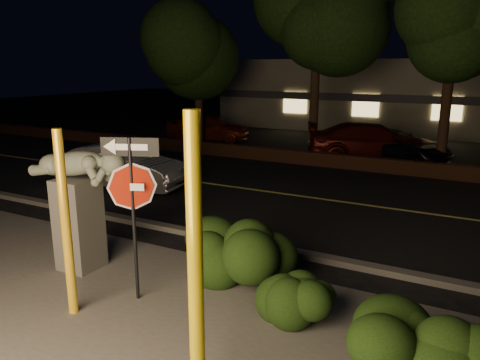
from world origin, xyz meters
name	(u,v)px	position (x,y,z in m)	size (l,w,h in m)	color
ground	(351,178)	(0.00, 10.00, 0.00)	(90.00, 90.00, 0.00)	black
patio	(133,344)	(0.00, -1.00, 0.01)	(14.00, 6.00, 0.02)	#4C4944
road	(322,199)	(0.00, 7.00, 0.01)	(80.00, 8.00, 0.01)	black
lane_marking	(322,199)	(0.00, 7.00, 0.02)	(80.00, 0.12, 0.01)	#CBBD51
curb	(258,246)	(0.00, 2.90, 0.06)	(80.00, 0.25, 0.12)	#4C4944
brick_wall	(361,163)	(0.00, 11.30, 0.25)	(40.00, 0.35, 0.50)	#4C2918
parking_lot	(391,146)	(0.00, 17.00, 0.01)	(40.00, 12.00, 0.01)	black
building	(420,94)	(0.00, 24.99, 2.00)	(22.00, 10.20, 4.00)	#6A6554
tree_far_a	(197,27)	(-8.00, 13.00, 5.34)	(4.60, 4.60, 7.43)	black
tree_far_b	(318,2)	(-2.50, 13.20, 6.05)	(5.20, 5.20, 8.41)	black
tree_far_c	(457,4)	(2.50, 12.80, 5.66)	(4.80, 4.80, 7.84)	black
yellow_pole_left	(66,225)	(-1.36, -0.76, 1.42)	(0.14, 0.14, 2.84)	yellow
yellow_pole_right	(195,272)	(1.46, -1.60, 1.65)	(0.16, 0.16, 3.30)	yellow
signpost	(132,187)	(-0.78, 0.04, 1.88)	(0.84, 0.37, 2.65)	black
sculpture	(78,195)	(-2.45, 0.49, 1.42)	(2.14, 0.68, 2.30)	#4C4944
hedge_center	(230,251)	(0.22, 1.31, 0.57)	(2.20, 1.03, 1.15)	black
hedge_right	(289,294)	(1.66, 0.49, 0.49)	(1.48, 0.79, 0.97)	black
hedge_far_right	(427,344)	(3.59, -0.04, 0.57)	(1.63, 1.02, 1.13)	black
silver_sedan	(121,166)	(-5.87, 5.35, 0.68)	(1.44, 4.13, 1.36)	#B1B1B6
parked_car_red	(208,127)	(-8.35, 14.33, 0.69)	(1.64, 4.07, 1.39)	maroon
parked_car_darkred	(374,142)	(0.01, 13.14, 0.75)	(2.10, 5.16, 1.50)	#440E0A
parked_car_dark	(392,147)	(0.71, 13.24, 0.63)	(2.08, 4.50, 1.25)	black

